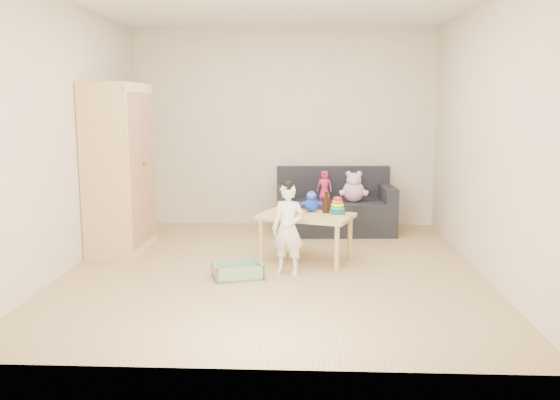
{
  "coord_description": "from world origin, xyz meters",
  "views": [
    {
      "loc": [
        0.33,
        -5.66,
        1.61
      ],
      "look_at": [
        0.05,
        0.25,
        0.65
      ],
      "focal_mm": 38.0,
      "sensor_mm": 36.0,
      "label": 1
    }
  ],
  "objects_px": {
    "wardrobe": "(120,168)",
    "toddler": "(288,230)",
    "sofa": "(335,217)",
    "play_table": "(306,238)"
  },
  "relations": [
    {
      "from": "wardrobe",
      "to": "sofa",
      "type": "relative_size",
      "value": 1.25
    },
    {
      "from": "play_table",
      "to": "sofa",
      "type": "bearing_deg",
      "value": 75.3
    },
    {
      "from": "wardrobe",
      "to": "toddler",
      "type": "height_order",
      "value": "wardrobe"
    },
    {
      "from": "toddler",
      "to": "wardrobe",
      "type": "bearing_deg",
      "value": 173.19
    },
    {
      "from": "wardrobe",
      "to": "toddler",
      "type": "bearing_deg",
      "value": -24.74
    },
    {
      "from": "wardrobe",
      "to": "sofa",
      "type": "distance_m",
      "value": 2.7
    },
    {
      "from": "sofa",
      "to": "toddler",
      "type": "bearing_deg",
      "value": -109.32
    },
    {
      "from": "wardrobe",
      "to": "toddler",
      "type": "relative_size",
      "value": 2.15
    },
    {
      "from": "wardrobe",
      "to": "sofa",
      "type": "height_order",
      "value": "wardrobe"
    },
    {
      "from": "play_table",
      "to": "toddler",
      "type": "xyz_separation_m",
      "value": [
        -0.17,
        -0.49,
        0.18
      ]
    }
  ]
}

